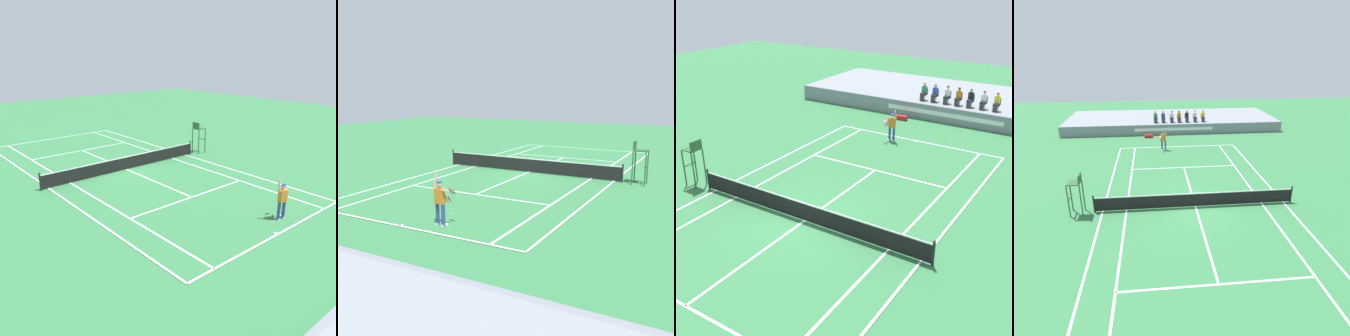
# 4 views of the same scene
# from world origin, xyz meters

# --- Properties ---
(ground_plane) EXTENTS (80.00, 80.00, 0.00)m
(ground_plane) POSITION_xyz_m (0.00, 0.00, 0.00)
(ground_plane) COLOR #337542
(court) EXTENTS (11.08, 23.88, 0.03)m
(court) POSITION_xyz_m (0.00, 0.00, 0.01)
(court) COLOR #337542
(court) RESTS_ON ground
(net) EXTENTS (11.98, 0.10, 1.07)m
(net) POSITION_xyz_m (0.00, 0.00, 0.52)
(net) COLOR black
(net) RESTS_ON ground
(tennis_player) EXTENTS (0.81, 0.62, 2.08)m
(tennis_player) POSITION_xyz_m (-1.39, 11.07, 0.99)
(tennis_player) COLOR navy
(tennis_player) RESTS_ON ground
(tennis_ball) EXTENTS (0.07, 0.07, 0.07)m
(tennis_ball) POSITION_xyz_m (-0.87, 9.65, 0.03)
(tennis_ball) COLOR #D1E533
(tennis_ball) RESTS_ON ground
(umpire_chair) EXTENTS (0.77, 0.77, 2.44)m
(umpire_chair) POSITION_xyz_m (-6.82, 0.00, 1.56)
(umpire_chair) COLOR #2D562D
(umpire_chair) RESTS_ON ground
(equipment_bag) EXTENTS (0.92, 0.38, 0.32)m
(equipment_bag) POSITION_xyz_m (-2.79, 15.42, 0.16)
(equipment_bag) COLOR red
(equipment_bag) RESTS_ON ground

